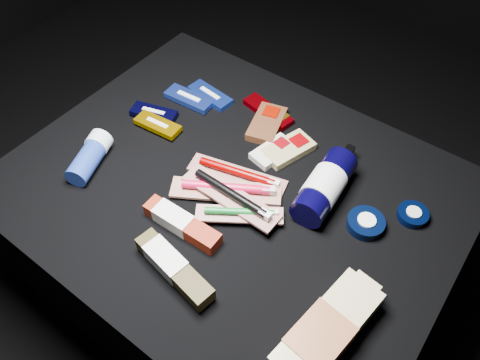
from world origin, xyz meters
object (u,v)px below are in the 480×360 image
Objects in this scene: toothpaste_carton_red at (179,222)px; deodorant_stick at (90,157)px; lotion_bottle at (324,186)px; bodywash_bottle at (326,332)px.

deodorant_stick is at bearing 176.43° from toothpaste_carton_red.
lotion_bottle reaches higher than toothpaste_carton_red.
bodywash_bottle is at bearing -23.50° from deodorant_stick.
toothpaste_carton_red is (-0.20, -0.25, -0.02)m from lotion_bottle.
bodywash_bottle is 1.38× the size of toothpaste_carton_red.
toothpaste_carton_red is at bearing -176.52° from bodywash_bottle.
lotion_bottle is at bearing 128.16° from bodywash_bottle.
lotion_bottle is at bearing 5.85° from deodorant_stick.
deodorant_stick is 0.80× the size of toothpaste_carton_red.
bodywash_bottle is at bearing -63.51° from lotion_bottle.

